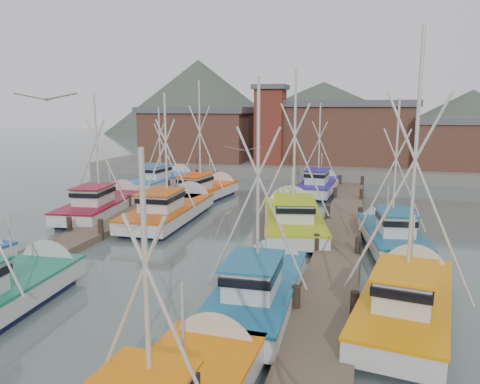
# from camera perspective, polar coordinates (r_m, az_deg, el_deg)

# --- Properties ---
(ground) EXTENTS (260.00, 260.00, 0.00)m
(ground) POSITION_cam_1_polar(r_m,az_deg,el_deg) (20.62, -9.38, -10.75)
(ground) COLOR #4A5956
(ground) RESTS_ON ground
(dock_left) EXTENTS (2.30, 46.00, 1.50)m
(dock_left) POSITION_cam_1_polar(r_m,az_deg,el_deg) (27.25, -19.42, -5.51)
(dock_left) COLOR brown
(dock_left) RESTS_ON ground
(dock_right) EXTENTS (2.30, 46.00, 1.50)m
(dock_right) POSITION_cam_1_polar(r_m,az_deg,el_deg) (22.71, 11.56, -8.27)
(dock_right) COLOR brown
(dock_right) RESTS_ON ground
(quay) EXTENTS (44.00, 16.00, 1.20)m
(quay) POSITION_cam_1_polar(r_m,az_deg,el_deg) (55.49, 6.49, 3.23)
(quay) COLOR slate
(quay) RESTS_ON ground
(shed_left) EXTENTS (12.72, 8.48, 6.20)m
(shed_left) POSITION_cam_1_polar(r_m,az_deg,el_deg) (55.93, -5.04, 7.15)
(shed_left) COLOR brown
(shed_left) RESTS_ON quay
(shed_center) EXTENTS (14.84, 9.54, 6.90)m
(shed_center) POSITION_cam_1_polar(r_m,az_deg,el_deg) (54.59, 12.87, 7.23)
(shed_center) COLOR brown
(shed_center) RESTS_ON quay
(shed_right) EXTENTS (8.48, 6.36, 5.20)m
(shed_right) POSITION_cam_1_polar(r_m,az_deg,el_deg) (52.36, 24.86, 5.49)
(shed_right) COLOR brown
(shed_right) RESTS_ON quay
(lookout_tower) EXTENTS (3.60, 3.60, 8.50)m
(lookout_tower) POSITION_cam_1_polar(r_m,az_deg,el_deg) (51.52, 3.71, 8.26)
(lookout_tower) COLOR maroon
(lookout_tower) RESTS_ON quay
(distant_hills) EXTENTS (175.00, 140.00, 42.00)m
(distant_hills) POSITION_cam_1_polar(r_m,az_deg,el_deg) (141.81, 6.56, 7.24)
(distant_hills) COLOR #4A5446
(distant_hills) RESTS_ON ground
(boat_5) EXTENTS (3.61, 8.62, 9.06)m
(boat_5) POSITION_cam_1_polar(r_m,az_deg,el_deg) (17.89, 2.55, -11.63)
(boat_5) COLOR #101737
(boat_5) RESTS_ON ground
(boat_7) EXTENTS (4.18, 9.18, 10.61)m
(boat_7) POSITION_cam_1_polar(r_m,az_deg,el_deg) (17.96, 19.71, -12.13)
(boat_7) COLOR #101737
(boat_7) RESTS_ON ground
(boat_8) EXTENTS (3.79, 10.28, 9.19)m
(boat_8) POSITION_cam_1_polar(r_m,az_deg,el_deg) (31.20, -8.26, -2.17)
(boat_8) COLOR #101737
(boat_8) RESTS_ON ground
(boat_9) EXTENTS (5.23, 10.91, 10.49)m
(boat_9) POSITION_cam_1_polar(r_m,az_deg,el_deg) (28.75, 6.40, -3.19)
(boat_9) COLOR #101737
(boat_9) RESTS_ON ground
(boat_10) EXTENTS (4.08, 9.81, 9.06)m
(boat_10) POSITION_cam_1_polar(r_m,az_deg,el_deg) (33.91, -16.18, -1.47)
(boat_10) COLOR #101737
(boat_10) RESTS_ON ground
(boat_11) EXTENTS (3.58, 8.32, 8.46)m
(boat_11) POSITION_cam_1_polar(r_m,az_deg,el_deg) (26.22, 17.71, -4.96)
(boat_11) COLOR #101737
(boat_11) RESTS_ON ground
(boat_12) EXTENTS (4.02, 9.42, 10.14)m
(boat_12) POSITION_cam_1_polar(r_m,az_deg,el_deg) (37.66, -4.33, 0.05)
(boat_12) COLOR #101737
(boat_12) RESTS_ON ground
(boat_13) EXTENTS (3.38, 8.77, 8.40)m
(boat_13) POSITION_cam_1_polar(r_m,az_deg,el_deg) (41.07, 9.64, 0.78)
(boat_13) COLOR #101737
(boat_13) RESTS_ON ground
(boat_14) EXTENTS (3.67, 9.20, 8.10)m
(boat_14) POSITION_cam_1_polar(r_m,az_deg,el_deg) (43.92, -9.17, 1.41)
(boat_14) COLOR #101737
(boat_14) RESTS_ON ground
(gull_near) EXTENTS (1.52, 0.66, 0.24)m
(gull_near) POSITION_cam_1_polar(r_m,az_deg,el_deg) (12.12, -22.57, 10.55)
(gull_near) COLOR gray
(gull_near) RESTS_ON ground
(gull_far) EXTENTS (1.55, 0.62, 0.24)m
(gull_far) POSITION_cam_1_polar(r_m,az_deg,el_deg) (18.64, 0.40, 5.26)
(gull_far) COLOR gray
(gull_far) RESTS_ON ground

